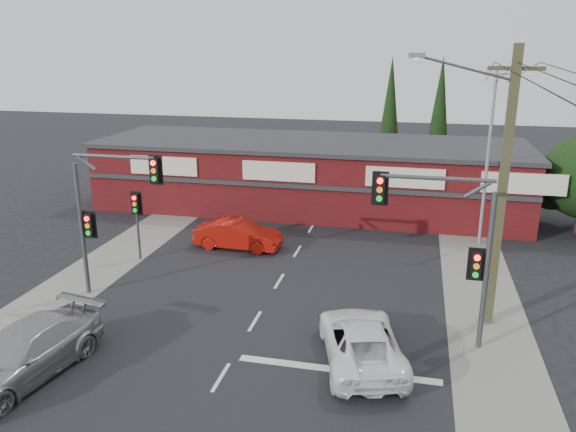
% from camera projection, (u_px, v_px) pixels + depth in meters
% --- Properties ---
extents(ground, '(120.00, 120.00, 0.00)m').
position_uv_depth(ground, '(247.00, 335.00, 20.03)').
color(ground, black).
rests_on(ground, ground).
extents(road_strip, '(14.00, 70.00, 0.01)m').
position_uv_depth(road_strip, '(280.00, 280.00, 24.69)').
color(road_strip, black).
rests_on(road_strip, ground).
extents(verge_left, '(3.00, 70.00, 0.02)m').
position_uv_depth(verge_left, '(105.00, 264.00, 26.51)').
color(verge_left, gray).
rests_on(verge_left, ground).
extents(verge_right, '(3.00, 70.00, 0.02)m').
position_uv_depth(verge_right, '(482.00, 299.00, 22.87)').
color(verge_right, gray).
rests_on(verge_right, ground).
extents(stop_line, '(6.50, 0.35, 0.01)m').
position_uv_depth(stop_line, '(338.00, 370.00, 17.88)').
color(stop_line, silver).
rests_on(stop_line, ground).
extents(white_suv, '(3.63, 5.58, 1.43)m').
position_uv_depth(white_suv, '(361.00, 341.00, 18.25)').
color(white_suv, white).
rests_on(white_suv, ground).
extents(silver_suv, '(3.17, 5.87, 1.62)m').
position_uv_depth(silver_suv, '(23.00, 353.00, 17.34)').
color(silver_suv, '#A3A6A8').
rests_on(silver_suv, ground).
extents(red_sedan, '(4.45, 1.69, 1.45)m').
position_uv_depth(red_sedan, '(238.00, 234.00, 28.44)').
color(red_sedan, '#AF130A').
rests_on(red_sedan, ground).
extents(lane_dashes, '(0.12, 39.77, 0.01)m').
position_uv_depth(lane_dashes, '(255.00, 321.00, 21.04)').
color(lane_dashes, silver).
rests_on(lane_dashes, ground).
extents(shop_building, '(27.30, 8.40, 4.22)m').
position_uv_depth(shop_building, '(309.00, 174.00, 35.45)').
color(shop_building, '#4A0E11').
rests_on(shop_building, ground).
extents(conifer_near, '(1.80, 1.80, 9.25)m').
position_uv_depth(conifer_near, '(390.00, 110.00, 40.05)').
color(conifer_near, '#2D2116').
rests_on(conifer_near, ground).
extents(conifer_far, '(1.80, 1.80, 9.25)m').
position_uv_depth(conifer_far, '(440.00, 108.00, 41.17)').
color(conifer_far, '#2D2116').
rests_on(conifer_far, ground).
extents(traffic_mast_left, '(3.77, 0.27, 5.97)m').
position_uv_depth(traffic_mast_left, '(103.00, 204.00, 22.13)').
color(traffic_mast_left, '#47494C').
rests_on(traffic_mast_left, ground).
extents(traffic_mast_right, '(3.96, 0.27, 5.97)m').
position_uv_depth(traffic_mast_right, '(454.00, 236.00, 18.35)').
color(traffic_mast_right, '#47494C').
rests_on(traffic_mast_right, ground).
extents(pedestal_signal, '(0.55, 0.27, 3.38)m').
position_uv_depth(pedestal_signal, '(137.00, 211.00, 26.47)').
color(pedestal_signal, '#47494C').
rests_on(pedestal_signal, ground).
extents(utility_pole, '(4.38, 0.59, 10.00)m').
position_uv_depth(utility_pole, '(499.00, 182.00, 19.45)').
color(utility_pole, '#4C4A2B').
rests_on(utility_pole, ground).
extents(steel_pole, '(1.20, 0.16, 9.00)m').
position_uv_depth(steel_pole, '(488.00, 155.00, 27.92)').
color(steel_pole, gray).
rests_on(steel_pole, ground).
extents(power_lines, '(2.01, 29.00, 1.22)m').
position_uv_depth(power_lines, '(551.00, 84.00, 13.28)').
color(power_lines, black).
rests_on(power_lines, ground).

